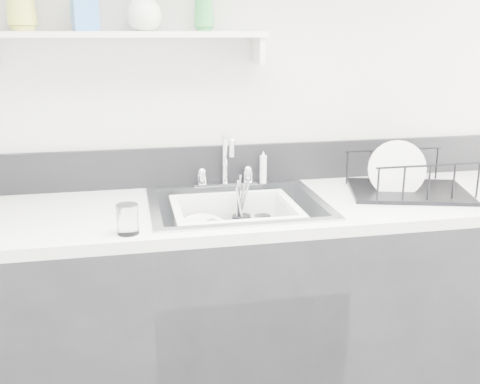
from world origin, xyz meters
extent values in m
cube|color=silver|center=(0.00, 1.49, 1.30)|extent=(3.50, 0.02, 2.60)
cube|color=black|center=(0.00, 1.19, 0.44)|extent=(3.20, 0.62, 0.88)
cube|color=white|center=(0.00, 1.19, 0.90)|extent=(3.20, 0.62, 0.04)
cube|color=black|center=(0.00, 1.49, 1.00)|extent=(3.20, 0.02, 0.16)
cube|color=silver|center=(0.00, 1.44, 0.93)|extent=(0.26, 0.06, 0.02)
cylinder|color=silver|center=(-0.10, 1.44, 0.96)|extent=(0.04, 0.04, 0.05)
cylinder|color=silver|center=(0.10, 1.44, 0.96)|extent=(0.04, 0.04, 0.05)
cylinder|color=silver|center=(0.00, 1.44, 1.03)|extent=(0.02, 0.02, 0.20)
cylinder|color=silver|center=(0.00, 1.37, 1.14)|extent=(0.02, 0.15, 0.02)
cylinder|color=white|center=(0.16, 1.44, 0.99)|extent=(0.03, 0.03, 0.14)
cube|color=silver|center=(-0.35, 1.42, 1.52)|extent=(1.00, 0.16, 0.02)
cube|color=silver|center=(0.13, 1.42, 1.46)|extent=(0.02, 0.14, 0.10)
cylinder|color=white|center=(-0.11, 1.20, 0.77)|extent=(0.22, 0.22, 0.01)
cylinder|color=white|center=(-0.11, 1.20, 0.79)|extent=(0.21, 0.21, 0.01)
cylinder|color=white|center=(-0.12, 1.20, 0.82)|extent=(0.24, 0.23, 0.09)
cylinder|color=black|center=(0.03, 1.25, 0.81)|extent=(0.07, 0.07, 0.09)
cylinder|color=silver|center=(0.02, 1.26, 0.89)|extent=(0.01, 0.05, 0.17)
cylinder|color=silver|center=(0.04, 1.24, 0.88)|extent=(0.02, 0.04, 0.16)
cylinder|color=black|center=(0.02, 1.25, 0.91)|extent=(0.01, 0.05, 0.19)
cylinder|color=white|center=(0.11, 1.23, 0.81)|extent=(0.08, 0.08, 0.09)
cylinder|color=white|center=(-0.40, 0.95, 0.97)|extent=(0.08, 0.08, 0.10)
imported|color=white|center=(0.06, 1.12, 0.78)|extent=(0.10, 0.10, 0.03)
imported|color=#3E76BB|center=(-0.51, 1.40, 1.63)|extent=(0.10, 0.10, 0.19)
imported|color=beige|center=(-0.30, 1.40, 1.61)|extent=(0.16, 0.16, 0.16)
imported|color=#318F41|center=(-0.08, 1.42, 1.63)|extent=(0.10, 0.10, 0.20)
camera|label=1|loc=(-0.38, -0.74, 1.53)|focal=42.00mm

